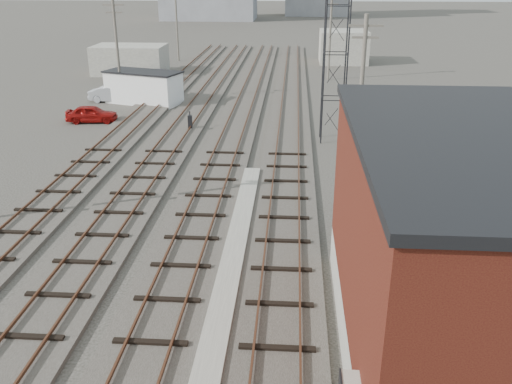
# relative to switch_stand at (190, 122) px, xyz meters

# --- Properties ---
(ground) EXTENTS (320.00, 320.00, 0.00)m
(ground) POSITION_rel_switch_stand_xyz_m (4.82, 23.21, -0.64)
(ground) COLOR #282621
(ground) RESTS_ON ground
(track_right) EXTENTS (3.20, 90.00, 0.39)m
(track_right) POSITION_rel_switch_stand_xyz_m (7.32, 2.21, -0.54)
(track_right) COLOR #332D28
(track_right) RESTS_ON ground
(track_mid_right) EXTENTS (3.20, 90.00, 0.39)m
(track_mid_right) POSITION_rel_switch_stand_xyz_m (3.32, 2.21, -0.54)
(track_mid_right) COLOR #332D28
(track_mid_right) RESTS_ON ground
(track_mid_left) EXTENTS (3.20, 90.00, 0.39)m
(track_mid_left) POSITION_rel_switch_stand_xyz_m (-0.68, 2.21, -0.54)
(track_mid_left) COLOR #332D28
(track_mid_left) RESTS_ON ground
(track_left) EXTENTS (3.20, 90.00, 0.39)m
(track_left) POSITION_rel_switch_stand_xyz_m (-4.68, 2.21, -0.54)
(track_left) COLOR #332D28
(track_left) RESTS_ON ground
(platform_curb) EXTENTS (0.90, 28.00, 0.26)m
(platform_curb) POSITION_rel_switch_stand_xyz_m (5.32, -22.79, -0.51)
(platform_curb) COLOR gray
(platform_curb) RESTS_ON ground
(brick_building) EXTENTS (6.54, 12.20, 7.22)m
(brick_building) POSITION_rel_switch_stand_xyz_m (12.32, -24.79, 2.99)
(brick_building) COLOR gray
(brick_building) RESTS_ON ground
(lattice_tower) EXTENTS (1.60, 1.60, 15.00)m
(lattice_tower) POSITION_rel_switch_stand_xyz_m (10.32, -1.79, 6.86)
(lattice_tower) COLOR black
(lattice_tower) RESTS_ON ground
(utility_pole_left_b) EXTENTS (1.80, 0.24, 9.00)m
(utility_pole_left_b) POSITION_rel_switch_stand_xyz_m (-7.68, 8.21, 4.15)
(utility_pole_left_b) COLOR #595147
(utility_pole_left_b) RESTS_ON ground
(utility_pole_left_c) EXTENTS (1.80, 0.24, 9.00)m
(utility_pole_left_c) POSITION_rel_switch_stand_xyz_m (-7.68, 33.21, 4.15)
(utility_pole_left_c) COLOR #595147
(utility_pole_left_c) RESTS_ON ground
(utility_pole_right_a) EXTENTS (1.80, 0.24, 9.00)m
(utility_pole_right_a) POSITION_rel_switch_stand_xyz_m (11.32, -8.79, 4.15)
(utility_pole_right_a) COLOR #595147
(utility_pole_right_a) RESTS_ON ground
(utility_pole_right_b) EXTENTS (1.80, 0.24, 9.00)m
(utility_pole_right_b) POSITION_rel_switch_stand_xyz_m (11.32, 21.21, 4.15)
(utility_pole_right_b) COLOR #595147
(utility_pole_right_b) RESTS_ON ground
(shed_left) EXTENTS (8.00, 5.00, 3.20)m
(shed_left) POSITION_rel_switch_stand_xyz_m (-11.18, 23.21, 0.96)
(shed_left) COLOR gray
(shed_left) RESTS_ON ground
(shed_right) EXTENTS (6.00, 6.00, 4.00)m
(shed_right) POSITION_rel_switch_stand_xyz_m (13.82, 33.21, 1.36)
(shed_right) COLOR gray
(shed_right) RESTS_ON ground
(switch_stand) EXTENTS (0.34, 0.34, 1.36)m
(switch_stand) POSITION_rel_switch_stand_xyz_m (0.00, 0.00, 0.00)
(switch_stand) COLOR black
(switch_stand) RESTS_ON ground
(site_trailer) EXTENTS (7.35, 4.93, 2.85)m
(site_trailer) POSITION_rel_switch_stand_xyz_m (-5.74, 8.65, 0.79)
(site_trailer) COLOR white
(site_trailer) RESTS_ON ground
(car_red) EXTENTS (4.10, 2.02, 1.35)m
(car_red) POSITION_rel_switch_stand_xyz_m (-8.13, 1.84, 0.03)
(car_red) COLOR #98100D
(car_red) RESTS_ON ground
(car_silver) EXTENTS (4.30, 1.64, 1.40)m
(car_silver) POSITION_rel_switch_stand_xyz_m (-8.69, 8.90, 0.06)
(car_silver) COLOR #AEAFB6
(car_silver) RESTS_ON ground
(car_grey) EXTENTS (4.25, 1.82, 1.22)m
(car_grey) POSITION_rel_switch_stand_xyz_m (-6.52, 19.46, -0.03)
(car_grey) COLOR gray
(car_grey) RESTS_ON ground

